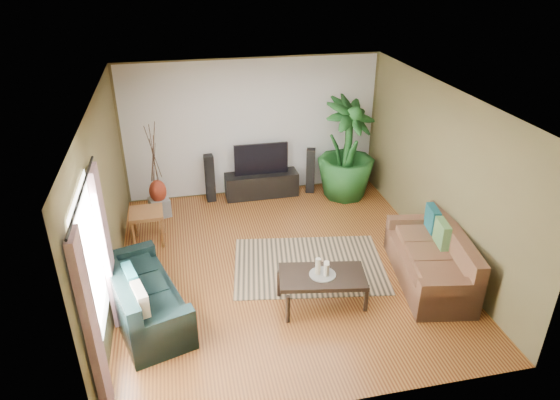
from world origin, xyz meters
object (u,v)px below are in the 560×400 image
object	(u,v)px
speaker_right	(310,171)
potted_plant	(347,149)
side_table	(148,226)
sofa_left	(143,291)
speaker_left	(210,178)
coffee_table	(322,289)
vase	(158,191)
television	(261,159)
pedestal	(160,207)
tv_stand	(262,184)
sofa_right	(430,256)

from	to	relation	value
speaker_right	potted_plant	distance (m)	0.88
potted_plant	side_table	xyz separation A→B (m)	(-3.81, -0.98, -0.70)
sofa_left	speaker_left	xyz separation A→B (m)	(1.17, 3.31, 0.05)
coffee_table	vase	distance (m)	3.84
television	potted_plant	world-z (taller)	potted_plant
television	side_table	xyz separation A→B (m)	(-2.19, -1.33, -0.51)
sofa_left	vase	size ratio (longest dim) A/B	4.24
pedestal	vase	size ratio (longest dim) A/B	0.78
coffee_table	pedestal	size ratio (longest dim) A/B	3.45
potted_plant	pedestal	distance (m)	3.72
tv_stand	speaker_left	world-z (taller)	speaker_left
sofa_left	speaker_right	world-z (taller)	speaker_right
potted_plant	pedestal	xyz separation A→B (m)	(-3.63, -0.07, -0.82)
speaker_right	vase	world-z (taller)	speaker_right
vase	potted_plant	bearing A→B (deg)	1.08
speaker_left	potted_plant	world-z (taller)	potted_plant
television	vase	size ratio (longest dim) A/B	2.41
coffee_table	side_table	distance (m)	3.26
speaker_left	sofa_left	bearing A→B (deg)	-114.12
sofa_left	coffee_table	xyz separation A→B (m)	(2.40, -0.23, -0.18)
television	sofa_right	bearing A→B (deg)	-60.09
pedestal	sofa_left	bearing A→B (deg)	-93.66
pedestal	side_table	bearing A→B (deg)	-101.37
coffee_table	speaker_right	world-z (taller)	speaker_right
sofa_left	television	world-z (taller)	television
sofa_left	potted_plant	bearing A→B (deg)	-69.15
television	vase	bearing A→B (deg)	-168.07
sofa_left	side_table	distance (m)	1.99
speaker_left	side_table	size ratio (longest dim) A/B	1.65
tv_stand	vase	distance (m)	2.06
speaker_left	side_table	world-z (taller)	speaker_left
coffee_table	side_table	size ratio (longest dim) A/B	2.05
sofa_left	television	xyz separation A→B (m)	(2.19, 3.31, 0.37)
coffee_table	potted_plant	distance (m)	3.57
speaker_left	pedestal	xyz separation A→B (m)	(-0.99, -0.42, -0.31)
sofa_right	television	xyz separation A→B (m)	(-1.92, 3.34, 0.37)
speaker_right	sofa_right	bearing A→B (deg)	-55.85
sofa_right	potted_plant	world-z (taller)	potted_plant
television	speaker_left	xyz separation A→B (m)	(-1.02, 0.00, -0.32)
coffee_table	television	xyz separation A→B (m)	(-0.21, 3.55, 0.55)
speaker_right	vase	size ratio (longest dim) A/B	2.11
speaker_right	pedestal	xyz separation A→B (m)	(-3.00, -0.39, -0.29)
vase	coffee_table	bearing A→B (deg)	-54.67
tv_stand	side_table	size ratio (longest dim) A/B	2.50
sofa_left	vase	xyz separation A→B (m)	(0.18, 2.89, 0.07)
sofa_left	tv_stand	size ratio (longest dim) A/B	1.29
vase	pedestal	bearing A→B (deg)	0.00
sofa_right	television	world-z (taller)	television
coffee_table	pedestal	distance (m)	3.83
tv_stand	speaker_right	xyz separation A→B (m)	(1.00, -0.03, 0.22)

